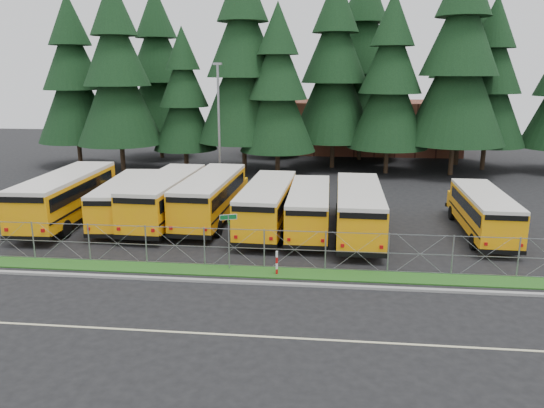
{
  "coord_description": "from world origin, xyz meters",
  "views": [
    {
      "loc": [
        2.05,
        -25.54,
        9.45
      ],
      "look_at": [
        -1.16,
        4.0,
        2.02
      ],
      "focal_mm": 35.0,
      "sensor_mm": 36.0,
      "label": 1
    }
  ],
  "objects_px": {
    "bus_2": "(168,199)",
    "bus_4": "(268,206)",
    "striped_bollard": "(277,263)",
    "bus_east": "(482,213)",
    "bus_5": "(309,210)",
    "street_sign": "(229,230)",
    "light_standard": "(219,122)",
    "bus_3": "(212,198)",
    "bus_6": "(359,211)",
    "bus_1": "(128,201)",
    "bus_0": "(69,198)"
  },
  "relations": [
    {
      "from": "bus_2",
      "to": "bus_3",
      "type": "height_order",
      "value": "bus_2"
    },
    {
      "from": "bus_5",
      "to": "street_sign",
      "type": "bearing_deg",
      "value": -117.5
    },
    {
      "from": "bus_east",
      "to": "light_standard",
      "type": "distance_m",
      "value": 21.53
    },
    {
      "from": "bus_1",
      "to": "bus_4",
      "type": "distance_m",
      "value": 9.17
    },
    {
      "from": "bus_1",
      "to": "bus_2",
      "type": "height_order",
      "value": "bus_2"
    },
    {
      "from": "bus_2",
      "to": "bus_3",
      "type": "bearing_deg",
      "value": 11.96
    },
    {
      "from": "striped_bollard",
      "to": "light_standard",
      "type": "relative_size",
      "value": 0.12
    },
    {
      "from": "bus_4",
      "to": "bus_6",
      "type": "distance_m",
      "value": 5.51
    },
    {
      "from": "bus_1",
      "to": "bus_5",
      "type": "height_order",
      "value": "bus_1"
    },
    {
      "from": "bus_5",
      "to": "light_standard",
      "type": "height_order",
      "value": "light_standard"
    },
    {
      "from": "street_sign",
      "to": "striped_bollard",
      "type": "height_order",
      "value": "street_sign"
    },
    {
      "from": "bus_1",
      "to": "bus_3",
      "type": "height_order",
      "value": "bus_3"
    },
    {
      "from": "bus_2",
      "to": "light_standard",
      "type": "bearing_deg",
      "value": 84.79
    },
    {
      "from": "bus_3",
      "to": "bus_6",
      "type": "distance_m",
      "value": 9.49
    },
    {
      "from": "bus_east",
      "to": "light_standard",
      "type": "height_order",
      "value": "light_standard"
    },
    {
      "from": "bus_3",
      "to": "bus_east",
      "type": "xyz_separation_m",
      "value": [
        16.52,
        -1.26,
        -0.19
      ]
    },
    {
      "from": "bus_0",
      "to": "street_sign",
      "type": "bearing_deg",
      "value": -34.01
    },
    {
      "from": "bus_6",
      "to": "light_standard",
      "type": "xyz_separation_m",
      "value": [
        -10.75,
        11.86,
        4.03
      ]
    },
    {
      "from": "striped_bollard",
      "to": "bus_5",
      "type": "bearing_deg",
      "value": 80.48
    },
    {
      "from": "bus_4",
      "to": "bus_5",
      "type": "bearing_deg",
      "value": -2.87
    },
    {
      "from": "street_sign",
      "to": "bus_6",
      "type": "bearing_deg",
      "value": 44.57
    },
    {
      "from": "light_standard",
      "to": "bus_5",
      "type": "bearing_deg",
      "value": -55.37
    },
    {
      "from": "light_standard",
      "to": "bus_0",
      "type": "bearing_deg",
      "value": -124.99
    },
    {
      "from": "bus_6",
      "to": "street_sign",
      "type": "xyz_separation_m",
      "value": [
        -6.55,
        -6.45,
        0.57
      ]
    },
    {
      "from": "light_standard",
      "to": "bus_6",
      "type": "bearing_deg",
      "value": -47.82
    },
    {
      "from": "bus_3",
      "to": "bus_6",
      "type": "relative_size",
      "value": 1.03
    },
    {
      "from": "bus_6",
      "to": "bus_3",
      "type": "bearing_deg",
      "value": 168.17
    },
    {
      "from": "bus_3",
      "to": "light_standard",
      "type": "xyz_separation_m",
      "value": [
        -1.49,
        9.77,
        4.0
      ]
    },
    {
      "from": "bus_0",
      "to": "bus_2",
      "type": "relative_size",
      "value": 1.04
    },
    {
      "from": "bus_east",
      "to": "bus_4",
      "type": "bearing_deg",
      "value": -178.16
    },
    {
      "from": "bus_0",
      "to": "street_sign",
      "type": "xyz_separation_m",
      "value": [
        11.83,
        -7.41,
        0.45
      ]
    },
    {
      "from": "bus_4",
      "to": "street_sign",
      "type": "xyz_separation_m",
      "value": [
        -1.09,
        -7.2,
        0.6
      ]
    },
    {
      "from": "bus_3",
      "to": "light_standard",
      "type": "relative_size",
      "value": 1.13
    },
    {
      "from": "bus_2",
      "to": "bus_east",
      "type": "height_order",
      "value": "bus_2"
    },
    {
      "from": "bus_6",
      "to": "bus_east",
      "type": "distance_m",
      "value": 7.3
    },
    {
      "from": "bus_2",
      "to": "bus_4",
      "type": "xyz_separation_m",
      "value": [
        6.6,
        -0.85,
        -0.08
      ]
    },
    {
      "from": "bus_0",
      "to": "bus_4",
      "type": "xyz_separation_m",
      "value": [
        12.91,
        -0.21,
        -0.14
      ]
    },
    {
      "from": "bus_0",
      "to": "bus_5",
      "type": "bearing_deg",
      "value": -3.57
    },
    {
      "from": "bus_5",
      "to": "bus_6",
      "type": "xyz_separation_m",
      "value": [
        2.92,
        -0.52,
        0.12
      ]
    },
    {
      "from": "bus_5",
      "to": "light_standard",
      "type": "xyz_separation_m",
      "value": [
        -7.83,
        11.34,
        4.16
      ]
    },
    {
      "from": "bus_2",
      "to": "bus_6",
      "type": "distance_m",
      "value": 12.17
    },
    {
      "from": "bus_0",
      "to": "bus_3",
      "type": "xyz_separation_m",
      "value": [
        9.11,
        1.13,
        -0.07
      ]
    },
    {
      "from": "bus_0",
      "to": "striped_bollard",
      "type": "distance_m",
      "value": 16.27
    },
    {
      "from": "bus_4",
      "to": "bus_6",
      "type": "bearing_deg",
      "value": -5.57
    },
    {
      "from": "bus_2",
      "to": "striped_bollard",
      "type": "relative_size",
      "value": 9.61
    },
    {
      "from": "bus_3",
      "to": "bus_east",
      "type": "height_order",
      "value": "bus_3"
    },
    {
      "from": "bus_2",
      "to": "bus_5",
      "type": "distance_m",
      "value": 9.21
    },
    {
      "from": "bus_1",
      "to": "bus_2",
      "type": "relative_size",
      "value": 0.9
    },
    {
      "from": "bus_3",
      "to": "striped_bollard",
      "type": "relative_size",
      "value": 9.57
    },
    {
      "from": "bus_4",
      "to": "light_standard",
      "type": "bearing_deg",
      "value": 117.72
    }
  ]
}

